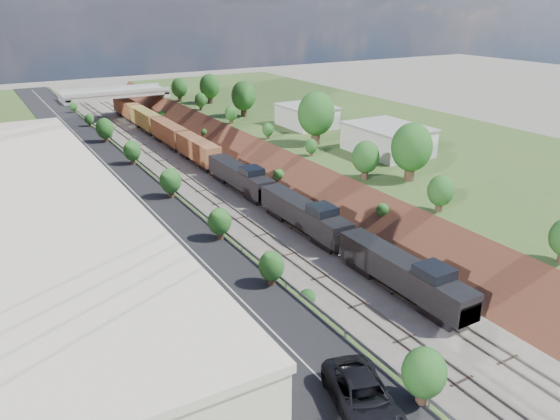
{
  "coord_description": "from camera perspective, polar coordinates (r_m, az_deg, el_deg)",
  "views": [
    {
      "loc": [
        -31.59,
        -10.18,
        27.12
      ],
      "look_at": [
        -4.24,
        36.94,
        6.0
      ],
      "focal_mm": 35.0,
      "sensor_mm": 36.0,
      "label": 1
    }
  ],
  "objects": [
    {
      "name": "tree_right_large",
      "position": [
        72.06,
        13.59,
        6.35
      ],
      "size": [
        5.25,
        5.25,
        7.61
      ],
      "color": "#473323",
      "rests_on": "platform_right"
    },
    {
      "name": "rail_left_track",
      "position": [
        80.59,
        -7.24,
        1.42
      ],
      "size": [
        1.58,
        180.0,
        0.18
      ],
      "primitive_type": "cube",
      "color": "gray",
      "rests_on": "ground"
    },
    {
      "name": "freight_train",
      "position": [
        95.81,
        -8.22,
        6.05
      ],
      "size": [
        2.83,
        114.71,
        4.55
      ],
      "color": "black",
      "rests_on": "ground"
    },
    {
      "name": "white_building_far",
      "position": [
        102.36,
        2.81,
        9.72
      ],
      "size": [
        8.0,
        10.0,
        3.6
      ],
      "primitive_type": "cube",
      "color": "silver",
      "rests_on": "platform_right"
    },
    {
      "name": "white_building_near",
      "position": [
        85.47,
        11.17,
        7.17
      ],
      "size": [
        9.0,
        12.0,
        4.0
      ],
      "primitive_type": "cube",
      "color": "silver",
      "rests_on": "platform_right"
    },
    {
      "name": "embankment_right",
      "position": [
        86.45,
        1.06,
        2.9
      ],
      "size": [
        10.0,
        180.0,
        10.0
      ],
      "primitive_type": "cube",
      "rotation": [
        0.0,
        0.79,
        0.0
      ],
      "color": "brown",
      "rests_on": "ground"
    },
    {
      "name": "platform_right",
      "position": [
        98.5,
        12.16,
        6.24
      ],
      "size": [
        44.0,
        180.0,
        5.0
      ],
      "primitive_type": "cube",
      "color": "#3C5623",
      "rests_on": "ground"
    },
    {
      "name": "overpass",
      "position": [
        137.7,
        -16.79,
        11.03
      ],
      "size": [
        24.5,
        8.3,
        7.4
      ],
      "color": "gray",
      "rests_on": "ground"
    },
    {
      "name": "tree_left_crest",
      "position": [
        41.29,
        2.75,
        -7.93
      ],
      "size": [
        2.45,
        2.45,
        3.55
      ],
      "color": "#473323",
      "rests_on": "platform_left"
    },
    {
      "name": "road",
      "position": [
        75.3,
        -16.47,
        3.26
      ],
      "size": [
        8.0,
        180.0,
        0.1
      ],
      "primitive_type": "cube",
      "color": "black",
      "rests_on": "platform_left"
    },
    {
      "name": "guardrail",
      "position": [
        75.96,
        -13.49,
        4.1
      ],
      "size": [
        0.1,
        171.0,
        0.7
      ],
      "color": "#99999E",
      "rests_on": "platform_left"
    },
    {
      "name": "commercial_building",
      "position": [
        51.77,
        -24.04,
        -1.82
      ],
      "size": [
        14.3,
        62.3,
        7.0
      ],
      "color": "brown",
      "rests_on": "platform_left"
    },
    {
      "name": "suv",
      "position": [
        33.03,
        8.67,
        -18.71
      ],
      "size": [
        5.06,
        7.54,
        1.92
      ],
      "primitive_type": "imported",
      "rotation": [
        0.0,
        0.0,
        -0.3
      ],
      "color": "black",
      "rests_on": "road"
    },
    {
      "name": "embankment_left",
      "position": [
        78.0,
        -12.91,
        0.29
      ],
      "size": [
        10.0,
        180.0,
        10.0
      ],
      "primitive_type": "cube",
      "rotation": [
        0.0,
        0.79,
        0.0
      ],
      "color": "brown",
      "rests_on": "ground"
    },
    {
      "name": "rail_right_track",
      "position": [
        82.61,
        -3.93,
        2.04
      ],
      "size": [
        1.58,
        180.0,
        0.18
      ],
      "primitive_type": "cube",
      "color": "gray",
      "rests_on": "ground"
    }
  ]
}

